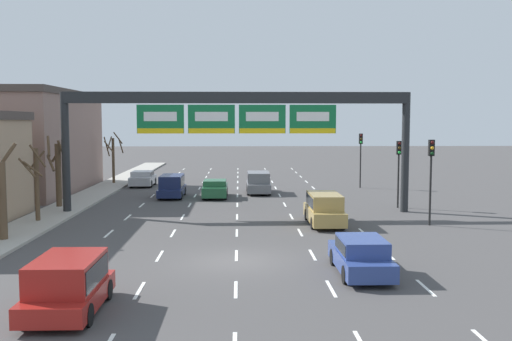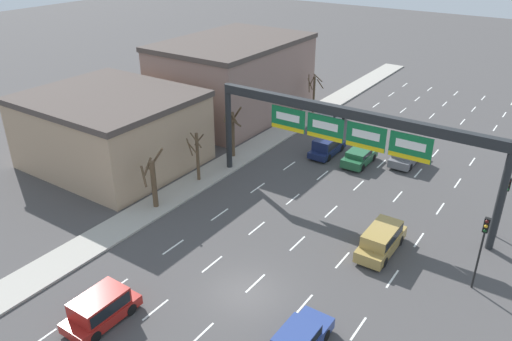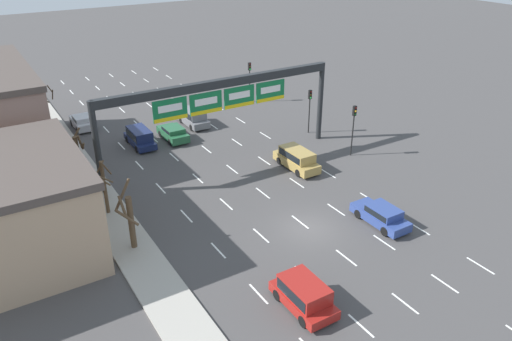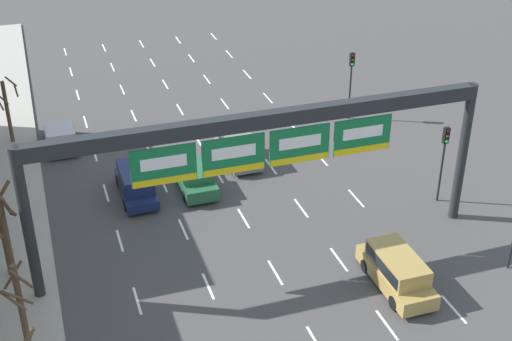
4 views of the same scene
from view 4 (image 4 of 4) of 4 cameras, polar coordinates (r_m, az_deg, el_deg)
lane_dashes at (r=36.08m, az=0.21°, el=-5.89°), size 13.32×67.00×0.01m
sign_gantry at (r=32.20m, az=0.72°, el=2.35°), size 21.89×0.70×7.60m
car_silver at (r=46.64m, az=-15.37°, el=2.61°), size 1.95×3.96×1.37m
suv_gold at (r=33.37m, az=11.20°, el=-7.75°), size 1.84×4.74×1.76m
suv_grey at (r=43.31m, az=-1.42°, el=1.93°), size 1.89×4.39×1.72m
car_green at (r=40.49m, az=-4.93°, el=-0.59°), size 1.86×4.15×1.36m
suv_navy at (r=40.11m, az=-9.60°, el=-0.87°), size 1.82×4.49×1.71m
traffic_light_near_gantry at (r=48.37m, az=7.64°, el=7.79°), size 0.30×0.35×4.73m
traffic_light_far_end at (r=39.37m, az=14.84°, el=1.65°), size 0.30×0.35×4.47m
tree_bare_closest at (r=47.31m, az=-19.33°, el=4.91°), size 1.73×1.62×4.67m
tree_bare_third at (r=34.43m, az=-19.54°, el=-4.41°), size 1.47×1.46×4.69m
tree_bare_furthest at (r=29.97m, az=-18.37°, el=-10.05°), size 1.56×1.49×4.35m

